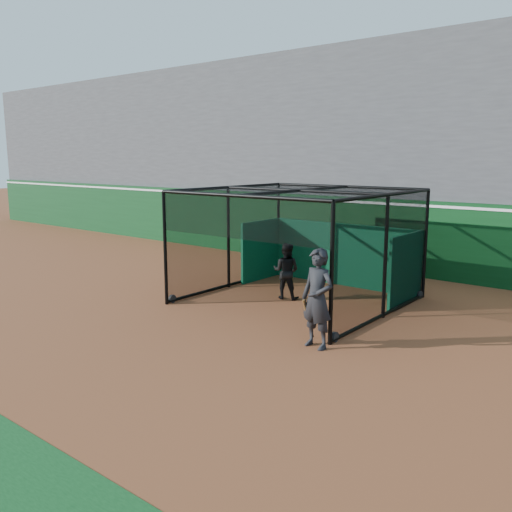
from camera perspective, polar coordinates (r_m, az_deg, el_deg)
The scene contains 6 objects.
ground at distance 12.65m, azimuth -5.83°, elevation -7.51°, with size 120.00×120.00×0.00m, color brown.
outfield_wall at distance 19.22m, azimuth 12.17°, elevation 2.39°, with size 50.00×0.50×2.50m.
grandstand at distance 22.49m, azimuth 16.91°, elevation 11.46°, with size 50.00×7.85×8.95m.
batting_cage at distance 14.63m, azimuth 4.53°, elevation 0.99°, with size 5.14×5.09×3.00m.
batter at distance 14.96m, azimuth 3.19°, elevation -1.59°, with size 0.76×0.59×1.56m, color black.
on_deck_player at distance 11.12m, azimuth 6.49°, elevation -4.50°, with size 0.81×0.59×2.07m.
Camera 1 is at (8.50, -8.54, 3.87)m, focal length 38.00 mm.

